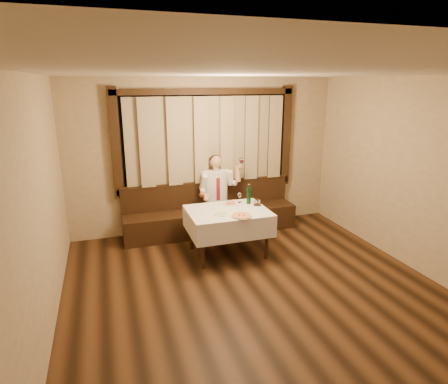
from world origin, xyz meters
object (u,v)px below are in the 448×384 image
object	(u,v)px
dining_table	(228,216)
banquette	(210,216)
seated_man	(218,189)
pizza	(241,216)
pasta_cream	(221,212)
green_bottle	(249,195)
cruet_caddy	(257,203)
pasta_red	(230,202)

from	to	relation	value
dining_table	banquette	bearing A→B (deg)	90.00
banquette	seated_man	world-z (taller)	seated_man
pizza	pasta_cream	distance (m)	0.32
dining_table	pizza	xyz separation A→B (m)	(0.10, -0.36, 0.12)
green_bottle	cruet_caddy	xyz separation A→B (m)	(0.09, -0.15, -0.10)
green_bottle	banquette	bearing A→B (deg)	118.05
banquette	pasta_red	world-z (taller)	banquette
pizza	pasta_red	world-z (taller)	pasta_red
pizza	pasta_red	bearing A→B (deg)	87.00
pasta_cream	green_bottle	size ratio (longest dim) A/B	0.68
dining_table	pasta_cream	xyz separation A→B (m)	(-0.16, -0.16, 0.14)
banquette	seated_man	distance (m)	0.55
pasta_red	banquette	bearing A→B (deg)	99.42
pizza	cruet_caddy	bearing A→B (deg)	44.04
pizza	green_bottle	distance (m)	0.67
dining_table	seated_man	world-z (taller)	seated_man
dining_table	green_bottle	bearing A→B (deg)	25.41
pasta_red	seated_man	bearing A→B (deg)	91.02
pasta_red	pasta_cream	xyz separation A→B (m)	(-0.29, -0.41, -0.01)
green_bottle	pasta_red	bearing A→B (deg)	171.29
banquette	pasta_red	bearing A→B (deg)	-80.58
cruet_caddy	seated_man	world-z (taller)	seated_man
pasta_red	cruet_caddy	distance (m)	0.45
banquette	dining_table	xyz separation A→B (m)	(0.00, -1.02, 0.34)
pasta_cream	green_bottle	bearing A→B (deg)	31.55
dining_table	cruet_caddy	bearing A→B (deg)	6.63
pasta_cream	seated_man	xyz separation A→B (m)	(0.27, 1.09, 0.05)
dining_table	seated_man	size ratio (longest dim) A/B	0.87
dining_table	cruet_caddy	distance (m)	0.55
banquette	dining_table	bearing A→B (deg)	-90.00
dining_table	green_bottle	world-z (taller)	green_bottle
pasta_cream	dining_table	bearing A→B (deg)	44.94
pizza	green_bottle	bearing A→B (deg)	59.00
dining_table	pasta_red	world-z (taller)	pasta_red
pizza	seated_man	distance (m)	1.29
pizza	cruet_caddy	size ratio (longest dim) A/B	2.57
dining_table	seated_man	bearing A→B (deg)	82.93
pasta_red	green_bottle	world-z (taller)	green_bottle
pizza	banquette	bearing A→B (deg)	93.96
pasta_cream	cruet_caddy	size ratio (longest dim) A/B	1.85
pizza	seated_man	size ratio (longest dim) A/B	0.22
pizza	cruet_caddy	world-z (taller)	cruet_caddy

